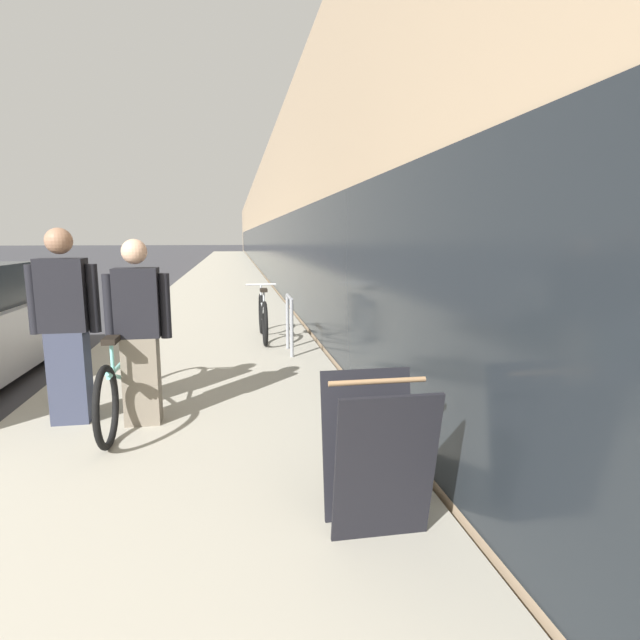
{
  "coord_description": "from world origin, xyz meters",
  "views": [
    {
      "loc": [
        5.48,
        -3.54,
        1.8
      ],
      "look_at": [
        8.56,
        14.2,
        -1.21
      ],
      "focal_mm": 28.0,
      "sensor_mm": 36.0,
      "label": 1
    }
  ],
  "objects_px": {
    "bike_rack_hoop": "(289,318)",
    "tandem_bicycle": "(127,376)",
    "cruiser_bike_nearest": "(263,317)",
    "person_bystander": "(66,327)",
    "sandwich_board_sign": "(376,454)",
    "person_rider": "(139,333)"
  },
  "relations": [
    {
      "from": "person_rider",
      "to": "bike_rack_hoop",
      "type": "bearing_deg",
      "value": 57.55
    },
    {
      "from": "person_bystander",
      "to": "sandwich_board_sign",
      "type": "distance_m",
      "value": 3.13
    },
    {
      "from": "person_bystander",
      "to": "sandwich_board_sign",
      "type": "height_order",
      "value": "person_bystander"
    },
    {
      "from": "person_bystander",
      "to": "cruiser_bike_nearest",
      "type": "relative_size",
      "value": 1.01
    },
    {
      "from": "bike_rack_hoop",
      "to": "cruiser_bike_nearest",
      "type": "bearing_deg",
      "value": 107.57
    },
    {
      "from": "tandem_bicycle",
      "to": "person_rider",
      "type": "bearing_deg",
      "value": -56.57
    },
    {
      "from": "sandwich_board_sign",
      "to": "tandem_bicycle",
      "type": "bearing_deg",
      "value": 128.75
    },
    {
      "from": "cruiser_bike_nearest",
      "to": "person_rider",
      "type": "bearing_deg",
      "value": -109.96
    },
    {
      "from": "cruiser_bike_nearest",
      "to": "sandwich_board_sign",
      "type": "bearing_deg",
      "value": -86.73
    },
    {
      "from": "person_rider",
      "to": "person_bystander",
      "type": "height_order",
      "value": "person_bystander"
    },
    {
      "from": "bike_rack_hoop",
      "to": "cruiser_bike_nearest",
      "type": "xyz_separation_m",
      "value": [
        -0.33,
        1.03,
        -0.14
      ]
    },
    {
      "from": "person_rider",
      "to": "sandwich_board_sign",
      "type": "height_order",
      "value": "person_rider"
    },
    {
      "from": "tandem_bicycle",
      "to": "person_bystander",
      "type": "relative_size",
      "value": 1.31
    },
    {
      "from": "tandem_bicycle",
      "to": "person_rider",
      "type": "relative_size",
      "value": 1.39
    },
    {
      "from": "person_bystander",
      "to": "cruiser_bike_nearest",
      "type": "distance_m",
      "value": 3.99
    },
    {
      "from": "person_rider",
      "to": "cruiser_bike_nearest",
      "type": "distance_m",
      "value": 3.84
    },
    {
      "from": "bike_rack_hoop",
      "to": "person_bystander",
      "type": "bearing_deg",
      "value": -133.35
    },
    {
      "from": "cruiser_bike_nearest",
      "to": "bike_rack_hoop",
      "type": "bearing_deg",
      "value": -72.43
    },
    {
      "from": "person_bystander",
      "to": "sandwich_board_sign",
      "type": "relative_size",
      "value": 1.96
    },
    {
      "from": "tandem_bicycle",
      "to": "person_bystander",
      "type": "bearing_deg",
      "value": -163.65
    },
    {
      "from": "bike_rack_hoop",
      "to": "tandem_bicycle",
      "type": "bearing_deg",
      "value": -128.57
    },
    {
      "from": "person_bystander",
      "to": "sandwich_board_sign",
      "type": "bearing_deg",
      "value": -43.01
    }
  ]
}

